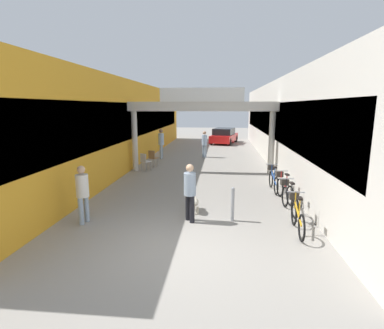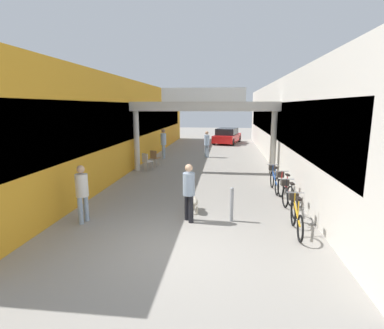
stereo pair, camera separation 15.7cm
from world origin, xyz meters
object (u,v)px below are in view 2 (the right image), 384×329
object	(u,v)px
bicycle_orange_nearest	(296,215)
bicycle_red_third	(284,188)
parked_car_red	(227,136)
pedestrian_carrying_crate	(163,141)
pedestrian_elderly_walking	(207,142)
bicycle_black_second	(289,198)
pedestrian_with_dog	(189,189)
bicycle_blue_farthest	(274,179)
dog_on_leash	(192,200)
bollard_post_metal	(232,204)
cafe_chair_wood_farther	(155,157)
cafe_chair_aluminium_nearer	(146,160)
pedestrian_companion	(82,190)

from	to	relation	value
bicycle_orange_nearest	bicycle_red_third	xyz separation A→B (m)	(0.20, 2.69, 0.00)
bicycle_red_third	parked_car_red	size ratio (longest dim) A/B	0.39
pedestrian_carrying_crate	pedestrian_elderly_walking	distance (m)	2.74
bicycle_black_second	pedestrian_with_dog	bearing A→B (deg)	-159.15
pedestrian_elderly_walking	bicycle_blue_farthest	bearing A→B (deg)	-67.30
bicycle_black_second	parked_car_red	world-z (taller)	parked_car_red
pedestrian_carrying_crate	bicycle_blue_farthest	world-z (taller)	pedestrian_carrying_crate
bicycle_black_second	bicycle_red_third	world-z (taller)	same
pedestrian_with_dog	pedestrian_elderly_walking	size ratio (longest dim) A/B	0.99
parked_car_red	dog_on_leash	bearing A→B (deg)	-93.50
pedestrian_elderly_walking	bollard_post_metal	bearing A→B (deg)	-82.49
pedestrian_with_dog	bicycle_blue_farthest	world-z (taller)	pedestrian_with_dog
pedestrian_elderly_walking	pedestrian_carrying_crate	bearing A→B (deg)	-164.88
pedestrian_carrying_crate	cafe_chair_wood_farther	world-z (taller)	pedestrian_carrying_crate
pedestrian_with_dog	cafe_chair_aluminium_nearer	size ratio (longest dim) A/B	1.85
pedestrian_elderly_walking	parked_car_red	bearing A→B (deg)	80.32
pedestrian_with_dog	bicycle_blue_farthest	xyz separation A→B (m)	(2.87, 3.51, -0.50)
pedestrian_companion	bicycle_blue_farthest	xyz separation A→B (m)	(5.79, 3.93, -0.49)
pedestrian_with_dog	pedestrian_elderly_walking	distance (m)	10.90
dog_on_leash	bicycle_orange_nearest	xyz separation A→B (m)	(2.84, -1.22, 0.09)
bicycle_orange_nearest	bicycle_red_third	distance (m)	2.69
bicycle_blue_farthest	parked_car_red	distance (m)	15.09
pedestrian_elderly_walking	bicycle_orange_nearest	size ratio (longest dim) A/B	0.99
bollard_post_metal	pedestrian_with_dog	bearing A→B (deg)	-173.29
pedestrian_with_dog	bicycle_black_second	xyz separation A→B (m)	(2.95, 1.12, -0.50)
bicycle_black_second	bollard_post_metal	distance (m)	2.02
dog_on_leash	cafe_chair_aluminium_nearer	world-z (taller)	cafe_chair_aluminium_nearer
bicycle_blue_farthest	parked_car_red	size ratio (longest dim) A/B	0.39
pedestrian_carrying_crate	parked_car_red	bearing A→B (deg)	64.62
bicycle_black_second	parked_car_red	xyz separation A→B (m)	(-1.88, 17.37, 0.21)
pedestrian_carrying_crate	parked_car_red	distance (m)	9.21
pedestrian_companion	bicycle_black_second	size ratio (longest dim) A/B	0.97
parked_car_red	bicycle_orange_nearest	bearing A→B (deg)	-84.67
pedestrian_carrying_crate	bicycle_blue_farthest	distance (m)	8.81
bicycle_orange_nearest	bollard_post_metal	distance (m)	1.73
pedestrian_companion	pedestrian_carrying_crate	bearing A→B (deg)	89.72
bicycle_blue_farthest	bollard_post_metal	size ratio (longest dim) A/B	1.71
bicycle_orange_nearest	bicycle_black_second	bearing A→B (deg)	85.67
bicycle_black_second	cafe_chair_wood_farther	world-z (taller)	bicycle_black_second
cafe_chair_aluminium_nearer	pedestrian_carrying_crate	bearing A→B (deg)	88.45
pedestrian_with_dog	dog_on_leash	xyz separation A→B (m)	(-0.00, 0.83, -0.59)
pedestrian_carrying_crate	bollard_post_metal	xyz separation A→B (m)	(4.06, -10.04, -0.56)
bollard_post_metal	pedestrian_carrying_crate	bearing A→B (deg)	112.04
bicycle_black_second	pedestrian_carrying_crate	bearing A→B (deg)	122.74
cafe_chair_aluminium_nearer	parked_car_red	world-z (taller)	parked_car_red
pedestrian_companion	dog_on_leash	distance (m)	3.22
bicycle_black_second	pedestrian_elderly_walking	bearing A→B (deg)	108.00
bicycle_blue_farthest	bicycle_orange_nearest	bearing A→B (deg)	-90.41
pedestrian_with_dog	bicycle_blue_farthest	size ratio (longest dim) A/B	0.98
bicycle_blue_farthest	bollard_post_metal	bearing A→B (deg)	-116.36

